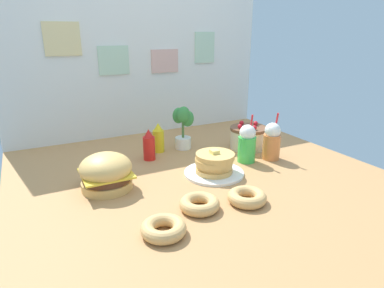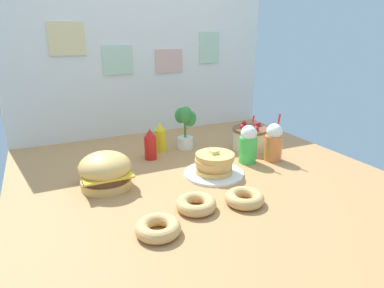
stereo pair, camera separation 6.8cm
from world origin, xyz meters
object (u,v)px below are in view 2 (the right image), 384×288
pancake_stack (214,165)px  donut_chocolate (196,204)px  cream_soda_cup (248,144)px  orange_float_cup (274,142)px  donut_vanilla (245,198)px  burger (105,171)px  layer_cake (250,138)px  donut_pink_glaze (158,227)px  ketchup_bottle (150,145)px  mustard_bottle (160,138)px  potted_plant (185,126)px

pancake_stack → donut_chocolate: pancake_stack is taller
cream_soda_cup → donut_chocolate: (-0.57, -0.41, -0.09)m
orange_float_cup → donut_vanilla: (-0.50, -0.42, -0.09)m
cream_soda_cup → burger: bearing=178.8°
layer_cake → donut_pink_glaze: (-0.97, -0.74, -0.05)m
ketchup_bottle → mustard_bottle: same height
orange_float_cup → donut_vanilla: bearing=-140.0°
ketchup_bottle → potted_plant: 0.32m
pancake_stack → mustard_bottle: size_ratio=1.70×
layer_cake → ketchup_bottle: ketchup_bottle is taller
pancake_stack → layer_cake: 0.55m
burger → cream_soda_cup: 0.91m
donut_pink_glaze → orange_float_cup: bearing=26.6°
donut_pink_glaze → donut_chocolate: same height
layer_cake → mustard_bottle: 0.65m
burger → cream_soda_cup: (0.91, -0.02, 0.03)m
burger → ketchup_bottle: ketchup_bottle is taller
donut_chocolate → potted_plant: (0.31, 0.83, 0.14)m
layer_cake → ketchup_bottle: (-0.72, 0.11, 0.02)m
burger → donut_chocolate: 0.55m
layer_cake → potted_plant: bearing=153.9°
cream_soda_cup → orange_float_cup: same height
burger → donut_chocolate: (0.34, -0.43, -0.06)m
pancake_stack → donut_vanilla: size_ratio=1.83×
donut_vanilla → layer_cake: bearing=53.7°
pancake_stack → donut_chocolate: (-0.28, -0.33, -0.03)m
cream_soda_cup → mustard_bottle: bearing=135.2°
pancake_stack → donut_vanilla: pancake_stack is taller
burger → ketchup_bottle: bearing=40.6°
potted_plant → pancake_stack: bearing=-94.4°
mustard_bottle → pancake_stack: bearing=-74.3°
ketchup_bottle → donut_chocolate: size_ratio=1.08×
cream_soda_cup → pancake_stack: bearing=-164.1°
layer_cake → orange_float_cup: bearing=-88.0°
burger → ketchup_bottle: 0.47m
mustard_bottle → donut_pink_glaze: 1.03m
donut_chocolate → potted_plant: size_ratio=0.61×
donut_pink_glaze → ketchup_bottle: bearing=73.6°
donut_vanilla → potted_plant: size_ratio=0.61×
mustard_bottle → cream_soda_cup: (0.44, -0.44, 0.03)m
donut_chocolate → donut_vanilla: (0.24, -0.05, 0.00)m
layer_cake → cream_soda_cup: (-0.17, -0.21, 0.04)m
burger → potted_plant: bearing=31.5°
pancake_stack → ketchup_bottle: 0.49m
cream_soda_cup → donut_pink_glaze: (-0.81, -0.53, -0.09)m
donut_pink_glaze → donut_vanilla: (0.48, 0.07, 0.00)m
mustard_bottle → potted_plant: potted_plant is taller
potted_plant → layer_cake: bearing=-26.1°
donut_pink_glaze → cream_soda_cup: bearing=33.1°
donut_pink_glaze → donut_chocolate: size_ratio=1.00×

